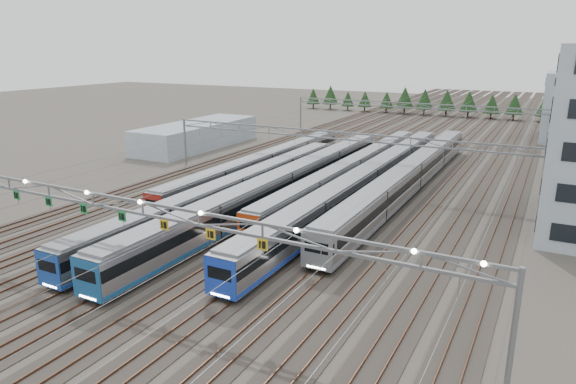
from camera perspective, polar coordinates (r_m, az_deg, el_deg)
The scene contains 13 objects.
ground at distance 45.57m, azimuth -15.16°, elevation -10.54°, with size 400.00×400.00×0.00m, color #47423A.
track_bed at distance 133.75m, azimuth 15.25°, elevation 7.40°, with size 54.00×260.00×5.42m.
train_a at distance 80.82m, azimuth -2.60°, elevation 3.11°, with size 2.77×51.14×3.60m.
train_b at distance 65.71m, azimuth -6.06°, elevation 0.11°, with size 2.86×54.98×3.72m.
train_c at distance 67.22m, azimuth -0.69°, elevation 0.69°, with size 3.10×64.32×4.04m.
train_d at distance 77.71m, azimuth 7.12°, elevation 2.46°, with size 2.71×58.92×3.52m.
train_e at distance 70.39m, azimuth 8.70°, elevation 1.17°, with size 3.04×68.93×3.96m.
train_f at distance 74.40m, azimuth 13.42°, elevation 1.75°, with size 3.11×63.49×4.06m.
gantry_near at distance 42.92m, azimuth -15.99°, elevation -2.05°, with size 56.36×0.61×8.08m.
gantry_mid at distance 76.24m, azimuth 5.24°, elevation 5.61°, with size 56.36×0.36×8.00m.
gantry_far at distance 118.65m, azimuth 13.76°, elevation 8.88°, with size 56.36×0.36×8.00m.
west_shed at distance 107.18m, azimuth -10.08°, elevation 6.26°, with size 10.00×30.00×4.90m, color #91A3AE.
treeline at distance 159.13m, azimuth 19.49°, elevation 9.31°, with size 106.40×5.60×7.02m.
Camera 1 is at (28.70, -29.34, 19.81)m, focal length 32.00 mm.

